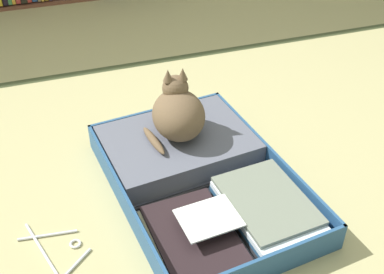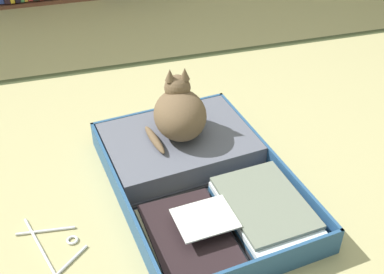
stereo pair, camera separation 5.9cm
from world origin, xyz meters
TOP-DOWN VIEW (x-y plane):
  - ground_plane at (0.00, 0.00)m, footprint 10.00×10.00m
  - tatami_border at (0.00, 1.15)m, footprint 4.80×0.05m
  - open_suitcase at (0.03, 0.13)m, footprint 0.72×0.98m
  - black_cat at (0.01, 0.32)m, footprint 0.26×0.28m
  - clothes_hanger at (-0.54, -0.07)m, footprint 0.24×0.36m

SIDE VIEW (x-z plane):
  - ground_plane at x=0.00m, z-range 0.00..0.00m
  - tatami_border at x=0.00m, z-range 0.00..0.00m
  - clothes_hanger at x=-0.54m, z-range 0.00..0.01m
  - open_suitcase at x=0.03m, z-range -0.01..0.10m
  - black_cat at x=0.01m, z-range 0.07..0.35m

